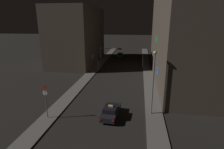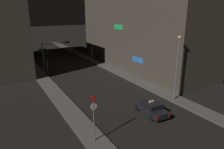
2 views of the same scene
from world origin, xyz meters
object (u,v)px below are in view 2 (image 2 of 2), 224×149
far_car (43,52)px  traffic_light_left_kerb (47,62)px  street_lamp_near_block (177,62)px  taxi (151,108)px  traffic_light_overhead (54,50)px  traffic_light_right_kerb (92,52)px  sign_pole_left (94,114)px

far_car → traffic_light_left_kerb: traffic_light_left_kerb is taller
street_lamp_near_block → taxi: bearing=-164.5°
far_car → traffic_light_overhead: bearing=-94.3°
traffic_light_overhead → traffic_light_right_kerb: (8.18, 0.81, -1.33)m
far_car → street_lamp_near_block: (7.94, -37.44, 4.21)m
street_lamp_near_block → traffic_light_overhead: bearing=112.8°
taxi → traffic_light_left_kerb: 21.39m
taxi → traffic_light_left_kerb: bearing=106.8°
traffic_light_left_kerb → street_lamp_near_block: 22.23m
taxi → traffic_light_right_kerb: (4.04, 23.93, 1.83)m
taxi → traffic_light_right_kerb: size_ratio=1.28×
street_lamp_near_block → traffic_light_right_kerb: bearing=92.4°
far_car → traffic_light_left_kerb: (-3.22, -18.40, 1.60)m
traffic_light_left_kerb → street_lamp_near_block: size_ratio=0.40×
taxi → far_car: size_ratio=1.00×
street_lamp_near_block → traffic_light_left_kerb: bearing=120.4°
far_car → sign_pole_left: 40.66m
traffic_light_right_kerb → sign_pole_left: 27.99m
taxi → traffic_light_left_kerb: (-6.17, 20.42, 1.59)m
taxi → traffic_light_right_kerb: bearing=80.4°
traffic_light_overhead → sign_pole_left: bearing=-97.9°
traffic_light_left_kerb → traffic_light_overhead: bearing=53.1°
traffic_light_overhead → traffic_light_right_kerb: size_ratio=1.49×
traffic_light_left_kerb → sign_pole_left: 22.00m
traffic_light_left_kerb → traffic_light_right_kerb: traffic_light_right_kerb is taller
taxi → far_car: (-2.95, 38.82, -0.00)m
far_car → traffic_light_right_kerb: size_ratio=1.28×
taxi → sign_pole_left: (-7.57, -1.53, 1.95)m
traffic_light_left_kerb → traffic_light_right_kerb: bearing=19.0°
taxi → traffic_light_right_kerb: 24.34m
traffic_light_overhead → traffic_light_right_kerb: traffic_light_overhead is taller
traffic_light_overhead → sign_pole_left: (-3.43, -24.66, -1.21)m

